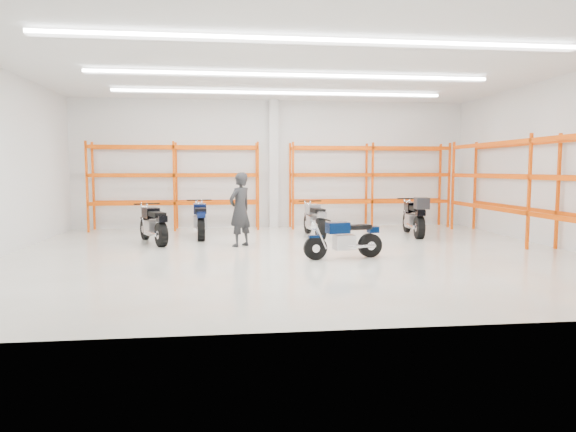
{
  "coord_description": "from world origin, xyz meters",
  "views": [
    {
      "loc": [
        -1.65,
        -12.37,
        2.09
      ],
      "look_at": [
        -0.12,
        0.5,
        0.89
      ],
      "focal_mm": 32.0,
      "sensor_mm": 36.0,
      "label": 1
    }
  ],
  "objects": [
    {
      "name": "pallet_racking_side",
      "position": [
        6.48,
        0.0,
        1.81
      ],
      "size": [
        0.87,
        9.07,
        3.0
      ],
      "color": "#FF4600",
      "rests_on": "ground"
    },
    {
      "name": "motorcycle_back_d",
      "position": [
        4.11,
        2.85,
        0.6
      ],
      "size": [
        0.8,
        2.43,
        1.25
      ],
      "color": "black",
      "rests_on": "ground"
    },
    {
      "name": "motorcycle_back_c",
      "position": [
        1.02,
        3.07,
        0.51
      ],
      "size": [
        0.73,
        2.21,
        1.09
      ],
      "color": "black",
      "rests_on": "ground"
    },
    {
      "name": "motorcycle_back_b",
      "position": [
        -2.47,
        3.25,
        0.53
      ],
      "size": [
        0.76,
        2.3,
        1.13
      ],
      "color": "black",
      "rests_on": "ground"
    },
    {
      "name": "motorcycle_back_a",
      "position": [
        -3.7,
        2.2,
        0.51
      ],
      "size": [
        1.11,
        2.1,
        1.1
      ],
      "color": "black",
      "rests_on": "ground"
    },
    {
      "name": "pallet_racking_back_right",
      "position": [
        3.4,
        5.48,
        1.79
      ],
      "size": [
        5.67,
        0.87,
        3.0
      ],
      "color": "#FF4600",
      "rests_on": "ground"
    },
    {
      "name": "ground",
      "position": [
        0.0,
        0.0,
        0.0
      ],
      "size": [
        14.0,
        14.0,
        0.0
      ],
      "primitive_type": "plane",
      "color": "beige",
      "rests_on": "ground"
    },
    {
      "name": "structural_column",
      "position": [
        0.0,
        5.82,
        2.25
      ],
      "size": [
        0.32,
        0.32,
        4.5
      ],
      "primitive_type": "cube",
      "color": "white",
      "rests_on": "ground"
    },
    {
      "name": "room_shell",
      "position": [
        0.0,
        0.03,
        3.28
      ],
      "size": [
        14.02,
        12.02,
        4.51
      ],
      "color": "white",
      "rests_on": "ground"
    },
    {
      "name": "standing_man",
      "position": [
        -1.31,
        1.41,
        0.99
      ],
      "size": [
        0.85,
        0.85,
        1.99
      ],
      "primitive_type": "imported",
      "rotation": [
        0.0,
        0.0,
        3.91
      ],
      "color": "black",
      "rests_on": "ground"
    },
    {
      "name": "motorcycle_main",
      "position": [
        1.12,
        -0.76,
        0.44
      ],
      "size": [
        1.92,
        0.64,
        0.95
      ],
      "color": "black",
      "rests_on": "ground"
    },
    {
      "name": "pallet_racking_back_left",
      "position": [
        -3.4,
        5.48,
        1.79
      ],
      "size": [
        5.67,
        0.87,
        3.0
      ],
      "color": "#FF4600",
      "rests_on": "ground"
    }
  ]
}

